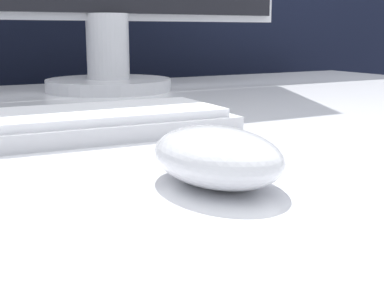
% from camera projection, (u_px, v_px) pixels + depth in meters
% --- Properties ---
extents(partition_panel, '(5.00, 0.03, 1.18)m').
position_uv_depth(partition_panel, '(21.00, 130.00, 1.16)').
color(partition_panel, black).
rests_on(partition_panel, ground_plane).
extents(computer_mouse_near, '(0.08, 0.11, 0.04)m').
position_uv_depth(computer_mouse_near, '(217.00, 156.00, 0.35)').
color(computer_mouse_near, white).
rests_on(computer_mouse_near, desk).
extents(keyboard, '(0.41, 0.15, 0.02)m').
position_uv_depth(keyboard, '(25.00, 128.00, 0.50)').
color(keyboard, silver).
rests_on(keyboard, desk).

